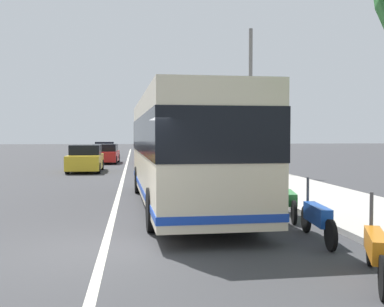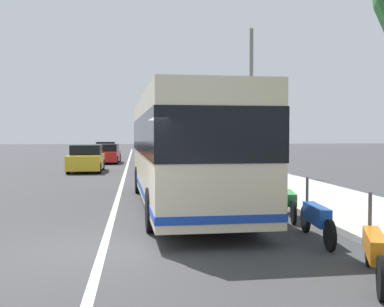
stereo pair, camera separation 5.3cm
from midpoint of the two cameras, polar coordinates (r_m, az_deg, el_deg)
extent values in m
plane|color=#38383A|center=(9.29, -10.78, -11.36)|extent=(220.00, 220.00, 0.00)
cube|color=#B2ADA3|center=(20.13, 11.21, -3.82)|extent=(110.00, 3.60, 0.14)
cube|color=silver|center=(19.14, -8.81, -4.32)|extent=(110.00, 0.16, 0.01)
cube|color=beige|center=(14.29, -1.29, 0.77)|extent=(11.40, 2.92, 2.93)
cube|color=black|center=(14.29, -1.29, 2.27)|extent=(11.45, 2.96, 1.08)
cube|color=#193FB2|center=(14.37, -1.29, -4.07)|extent=(11.44, 2.95, 0.16)
cylinder|color=black|center=(17.87, -6.55, -3.17)|extent=(1.01, 0.34, 1.00)
cylinder|color=black|center=(18.12, 0.80, -3.08)|extent=(1.01, 0.34, 1.00)
cylinder|color=black|center=(10.69, -4.85, -6.80)|extent=(1.01, 0.34, 1.00)
cylinder|color=black|center=(11.10, 7.25, -6.47)|extent=(1.01, 0.34, 1.00)
cylinder|color=black|center=(8.52, 20.60, -10.66)|extent=(0.58, 0.30, 0.59)
cylinder|color=black|center=(6.87, 21.99, -13.81)|extent=(0.58, 0.30, 0.59)
cube|color=orange|center=(7.63, 21.25, -10.25)|extent=(1.28, 0.71, 0.34)
cylinder|color=#4C4C51|center=(8.28, 20.75, -6.81)|extent=(0.06, 0.06, 0.70)
cylinder|color=black|center=(10.93, 13.51, -7.73)|extent=(0.60, 0.13, 0.59)
cylinder|color=black|center=(9.32, 16.32, -9.49)|extent=(0.60, 0.13, 0.59)
cube|color=#1947A5|center=(10.08, 14.82, -7.15)|extent=(1.30, 0.36, 0.37)
cylinder|color=#4C4C51|center=(10.72, 13.72, -4.69)|extent=(0.06, 0.06, 0.70)
cylinder|color=black|center=(13.46, 11.10, -5.85)|extent=(0.59, 0.19, 0.59)
cylinder|color=black|center=(11.81, 12.14, -6.99)|extent=(0.59, 0.19, 0.59)
cube|color=#338C3F|center=(12.60, 11.59, -5.26)|extent=(1.29, 0.47, 0.31)
cylinder|color=#4C4C51|center=(13.27, 11.19, -3.36)|extent=(0.06, 0.06, 0.70)
cube|color=red|center=(37.22, -10.46, -0.30)|extent=(4.46, 2.04, 0.76)
cube|color=black|center=(37.10, -10.48, 0.71)|extent=(2.44, 1.82, 0.56)
cylinder|color=black|center=(35.71, -9.31, -0.78)|extent=(0.65, 0.24, 0.64)
cylinder|color=black|center=(35.89, -12.05, -0.79)|extent=(0.65, 0.24, 0.64)
cylinder|color=black|center=(38.60, -8.97, -0.56)|extent=(0.65, 0.24, 0.64)
cylinder|color=black|center=(38.76, -11.51, -0.57)|extent=(0.65, 0.24, 0.64)
cube|color=gold|center=(28.73, -12.85, -0.98)|extent=(4.51, 1.91, 0.84)
cube|color=black|center=(28.96, -12.81, 0.45)|extent=(2.34, 1.75, 0.58)
cylinder|color=black|center=(27.20, -11.33, -1.73)|extent=(0.64, 0.22, 0.64)
cylinder|color=black|center=(27.37, -14.94, -1.74)|extent=(0.64, 0.22, 0.64)
cylinder|color=black|center=(30.15, -10.94, -1.35)|extent=(0.64, 0.22, 0.64)
cylinder|color=black|center=(30.31, -14.20, -1.36)|extent=(0.64, 0.22, 0.64)
cube|color=navy|center=(46.29, -10.56, 0.19)|extent=(4.69, 1.99, 0.77)
cube|color=black|center=(46.34, -10.57, 1.04)|extent=(2.34, 1.79, 0.59)
cylinder|color=black|center=(44.74, -9.53, -0.19)|extent=(0.64, 0.23, 0.64)
cylinder|color=black|center=(44.81, -11.74, -0.20)|extent=(0.64, 0.23, 0.64)
cylinder|color=black|center=(47.81, -9.46, -0.03)|extent=(0.64, 0.23, 0.64)
cylinder|color=black|center=(47.87, -11.52, -0.04)|extent=(0.64, 0.23, 0.64)
cylinder|color=slate|center=(26.62, 7.04, 6.25)|extent=(0.21, 0.21, 8.11)
camera|label=1|loc=(0.03, -90.10, 0.00)|focal=43.99mm
camera|label=2|loc=(0.03, 89.90, 0.00)|focal=43.99mm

